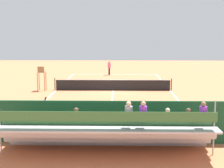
{
  "coord_description": "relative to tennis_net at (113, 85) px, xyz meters",
  "views": [
    {
      "loc": [
        -0.52,
        29.25,
        5.19
      ],
      "look_at": [
        0.0,
        4.0,
        1.2
      ],
      "focal_mm": 54.37,
      "sensor_mm": 36.0,
      "label": 1
    }
  ],
  "objects": [
    {
      "name": "umpire_chair",
      "position": [
        6.2,
        0.28,
        0.81
      ],
      "size": [
        0.67,
        0.67,
        2.14
      ],
      "color": "olive",
      "rests_on": "ground"
    },
    {
      "name": "equipment_bag",
      "position": [
        -1.24,
        13.4,
        -0.32
      ],
      "size": [
        0.9,
        0.36,
        0.36
      ],
      "primitive_type": "cube",
      "color": "#B22D2D",
      "rests_on": "ground"
    },
    {
      "name": "tennis_ball_near",
      "position": [
        2.62,
        -7.83,
        -0.47
      ],
      "size": [
        0.07,
        0.07,
        0.07
      ],
      "primitive_type": "sphere",
      "color": "#CCDB33",
      "rests_on": "ground"
    },
    {
      "name": "tennis_ball_far",
      "position": [
        -0.41,
        -7.1,
        -0.47
      ],
      "size": [
        0.07,
        0.07,
        0.07
      ],
      "primitive_type": "sphere",
      "color": "#CCDB33",
      "rests_on": "ground"
    },
    {
      "name": "ground_plane",
      "position": [
        0.0,
        0.0,
        -0.5
      ],
      "size": [
        60.0,
        60.0,
        0.0
      ],
      "primitive_type": "plane",
      "color": "#CC7047"
    },
    {
      "name": "tennis_player",
      "position": [
        0.63,
        -10.41,
        0.51
      ],
      "size": [
        0.45,
        0.56,
        1.93
      ],
      "color": "black",
      "rests_on": "ground"
    },
    {
      "name": "bleacher_stand",
      "position": [
        -0.19,
        15.4,
        0.45
      ],
      "size": [
        9.06,
        2.4,
        2.48
      ],
      "color": "#B2B2B7",
      "rests_on": "ground"
    },
    {
      "name": "court_line_markings",
      "position": [
        0.0,
        -0.04,
        -0.5
      ],
      "size": [
        10.1,
        22.2,
        0.01
      ],
      "color": "white",
      "rests_on": "ground"
    },
    {
      "name": "tennis_net",
      "position": [
        0.0,
        0.0,
        0.0
      ],
      "size": [
        10.3,
        0.1,
        1.07
      ],
      "color": "black",
      "rests_on": "ground"
    },
    {
      "name": "backdrop_wall",
      "position": [
        0.0,
        14.0,
        0.5
      ],
      "size": [
        18.0,
        0.16,
        2.0
      ],
      "primitive_type": "cube",
      "color": "#1E4C2D",
      "rests_on": "ground"
    },
    {
      "name": "courtside_bench",
      "position": [
        -2.83,
        13.27,
        0.06
      ],
      "size": [
        1.8,
        0.4,
        0.93
      ],
      "color": "#234C2D",
      "rests_on": "ground"
    },
    {
      "name": "line_judge",
      "position": [
        3.2,
        12.93,
        0.51
      ],
      "size": [
        0.36,
        0.53,
        1.93
      ],
      "color": "#232328",
      "rests_on": "ground"
    },
    {
      "name": "tennis_racket",
      "position": [
        1.49,
        -10.3,
        -0.49
      ],
      "size": [
        0.57,
        0.33,
        0.03
      ],
      "color": "black",
      "rests_on": "ground"
    }
  ]
}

